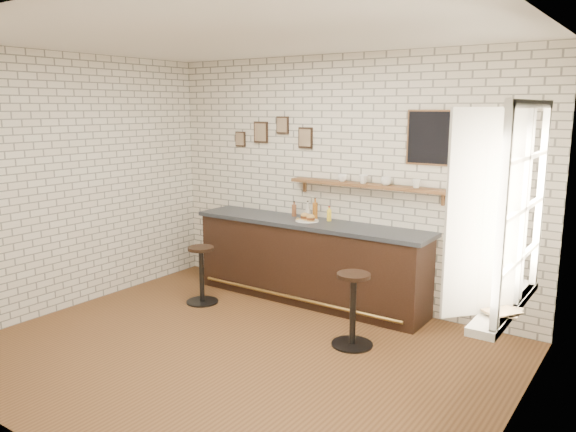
# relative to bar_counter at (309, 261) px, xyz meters

# --- Properties ---
(ground) EXTENTS (5.00, 5.00, 0.00)m
(ground) POSITION_rel_bar_counter_xyz_m (0.26, -1.70, -0.51)
(ground) COLOR brown
(ground) RESTS_ON ground
(bar_counter) EXTENTS (3.10, 0.65, 1.01)m
(bar_counter) POSITION_rel_bar_counter_xyz_m (0.00, 0.00, 0.00)
(bar_counter) COLOR black
(bar_counter) RESTS_ON ground
(sandwich_plate) EXTENTS (0.28, 0.28, 0.01)m
(sandwich_plate) POSITION_rel_bar_counter_xyz_m (-0.03, -0.01, 0.51)
(sandwich_plate) COLOR white
(sandwich_plate) RESTS_ON bar_counter
(ciabatta_sandwich) EXTENTS (0.24, 0.17, 0.08)m
(ciabatta_sandwich) POSITION_rel_bar_counter_xyz_m (-0.01, -0.01, 0.55)
(ciabatta_sandwich) COLOR tan
(ciabatta_sandwich) RESTS_ON sandwich_plate
(potato_chips) EXTENTS (0.27, 0.19, 0.00)m
(potato_chips) POSITION_rel_bar_counter_xyz_m (-0.05, -0.01, 0.52)
(potato_chips) COLOR gold
(potato_chips) RESTS_ON sandwich_plate
(bitters_bottle_brown) EXTENTS (0.06, 0.06, 0.20)m
(bitters_bottle_brown) POSITION_rel_bar_counter_xyz_m (-0.33, 0.15, 0.58)
(bitters_bottle_brown) COLOR brown
(bitters_bottle_brown) RESTS_ON bar_counter
(bitters_bottle_white) EXTENTS (0.06, 0.06, 0.22)m
(bitters_bottle_white) POSITION_rel_bar_counter_xyz_m (-0.12, 0.15, 0.59)
(bitters_bottle_white) COLOR beige
(bitters_bottle_white) RESTS_ON bar_counter
(bitters_bottle_amber) EXTENTS (0.06, 0.06, 0.27)m
(bitters_bottle_amber) POSITION_rel_bar_counter_xyz_m (-0.01, 0.15, 0.61)
(bitters_bottle_amber) COLOR #905117
(bitters_bottle_amber) RESTS_ON bar_counter
(condiment_bottle_yellow) EXTENTS (0.06, 0.06, 0.18)m
(condiment_bottle_yellow) POSITION_rel_bar_counter_xyz_m (0.19, 0.15, 0.58)
(condiment_bottle_yellow) COLOR yellow
(condiment_bottle_yellow) RESTS_ON bar_counter
(bar_stool_left) EXTENTS (0.41, 0.41, 0.71)m
(bar_stool_left) POSITION_rel_bar_counter_xyz_m (-1.04, -0.82, -0.13)
(bar_stool_left) COLOR black
(bar_stool_left) RESTS_ON ground
(bar_stool_right) EXTENTS (0.44, 0.44, 0.76)m
(bar_stool_right) POSITION_rel_bar_counter_xyz_m (1.09, -0.89, -0.10)
(bar_stool_right) COLOR black
(bar_stool_right) RESTS_ON ground
(wall_shelf) EXTENTS (2.00, 0.18, 0.18)m
(wall_shelf) POSITION_rel_bar_counter_xyz_m (0.66, 0.20, 0.97)
(wall_shelf) COLOR brown
(wall_shelf) RESTS_ON ground
(shelf_cup_a) EXTENTS (0.16, 0.16, 0.09)m
(shelf_cup_a) POSITION_rel_bar_counter_xyz_m (0.34, 0.20, 1.04)
(shelf_cup_a) COLOR white
(shelf_cup_a) RESTS_ON wall_shelf
(shelf_cup_b) EXTENTS (0.15, 0.15, 0.10)m
(shelf_cup_b) POSITION_rel_bar_counter_xyz_m (0.62, 0.20, 1.04)
(shelf_cup_b) COLOR white
(shelf_cup_b) RESTS_ON wall_shelf
(shelf_cup_c) EXTENTS (0.13, 0.13, 0.10)m
(shelf_cup_c) POSITION_rel_bar_counter_xyz_m (0.91, 0.20, 1.04)
(shelf_cup_c) COLOR white
(shelf_cup_c) RESTS_ON wall_shelf
(shelf_cup_d) EXTENTS (0.14, 0.14, 0.09)m
(shelf_cup_d) POSITION_rel_bar_counter_xyz_m (1.27, 0.20, 1.04)
(shelf_cup_d) COLOR white
(shelf_cup_d) RESTS_ON wall_shelf
(back_wall_decor) EXTENTS (2.96, 0.02, 0.56)m
(back_wall_decor) POSITION_rel_bar_counter_xyz_m (0.48, 0.28, 1.54)
(back_wall_decor) COLOR black
(back_wall_decor) RESTS_ON ground
(window_sill) EXTENTS (0.20, 1.35, 0.06)m
(window_sill) POSITION_rel_bar_counter_xyz_m (2.66, -1.40, 0.39)
(window_sill) COLOR white
(window_sill) RESTS_ON ground
(casement_window) EXTENTS (0.40, 1.30, 1.56)m
(casement_window) POSITION_rel_bar_counter_xyz_m (2.61, -1.40, 1.14)
(casement_window) COLOR white
(casement_window) RESTS_ON ground
(book_lower) EXTENTS (0.18, 0.24, 0.02)m
(book_lower) POSITION_rel_bar_counter_xyz_m (2.64, -1.65, 0.43)
(book_lower) COLOR tan
(book_lower) RESTS_ON window_sill
(book_upper) EXTENTS (0.28, 0.29, 0.02)m
(book_upper) POSITION_rel_bar_counter_xyz_m (2.64, -1.67, 0.45)
(book_upper) COLOR tan
(book_upper) RESTS_ON book_lower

